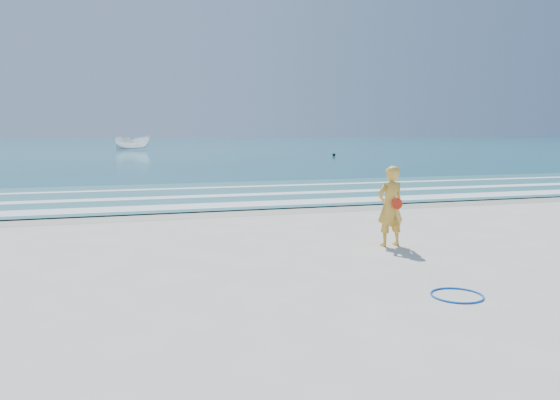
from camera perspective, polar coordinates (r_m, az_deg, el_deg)
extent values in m
plane|color=silver|center=(10.33, 6.79, -8.21)|extent=(400.00, 400.00, 0.00)
cube|color=#B2A893|center=(18.76, -4.22, -1.16)|extent=(400.00, 2.40, 0.00)
cube|color=#19727F|center=(114.22, -14.77, 5.67)|extent=(400.00, 190.00, 0.04)
cube|color=#59B7AD|center=(23.62, -6.85, 0.65)|extent=(400.00, 10.00, 0.01)
cube|color=white|center=(20.01, -5.02, -0.49)|extent=(400.00, 1.40, 0.01)
cube|color=white|center=(22.83, -6.50, 0.45)|extent=(400.00, 0.90, 0.01)
cube|color=white|center=(26.07, -7.80, 1.28)|extent=(400.00, 0.60, 0.01)
torus|color=blue|center=(9.70, 18.01, -9.45)|extent=(1.03, 1.03, 0.03)
imported|color=white|center=(78.86, -15.19, 5.78)|extent=(5.46, 3.11, 1.99)
sphere|color=black|center=(57.74, 5.65, 4.73)|extent=(0.35, 0.35, 0.35)
imported|color=gold|center=(13.23, 11.45, -0.64)|extent=(0.75, 0.54, 1.92)
cylinder|color=red|center=(13.10, 12.14, -0.37)|extent=(0.27, 0.08, 0.27)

